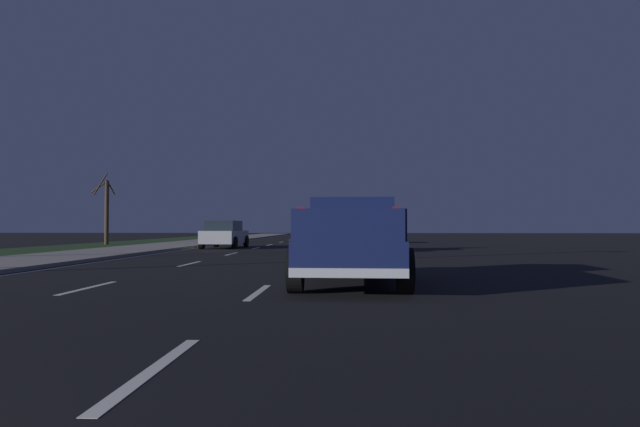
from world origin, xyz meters
name	(u,v)px	position (x,y,z in m)	size (l,w,h in m)	color
ground	(281,250)	(27.00, 0.00, 0.00)	(144.00, 144.00, 0.00)	black
sidewalk_shoulder	(138,249)	(27.00, 7.45, 0.06)	(108.00, 4.00, 0.12)	gray
grass_verge	(44,250)	(27.00, 12.45, 0.00)	(108.00, 6.00, 0.01)	#1E3819
lane_markings	(234,248)	(30.25, 3.09, 0.00)	(108.00, 7.04, 0.01)	silver
pickup_truck	(352,241)	(11.30, -3.51, 0.91)	(5.48, 2.38, 1.87)	#141E4C
sedan_blue	(347,232)	(38.43, -3.35, 0.78)	(4.44, 2.09, 1.54)	navy
sedan_tan	(347,235)	(26.22, -3.36, 0.78)	(4.44, 2.09, 1.54)	#9E845B
sedan_silver	(225,234)	(29.71, 3.54, 0.78)	(4.43, 2.08, 1.54)	#B2B5BA
bare_tree_far	(106,209)	(35.30, 12.90, 2.41)	(1.80, 1.32, 4.84)	#423323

